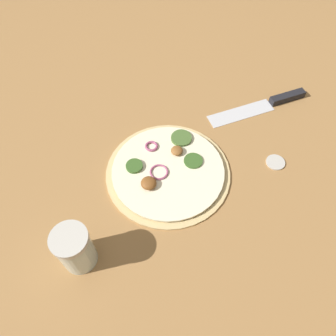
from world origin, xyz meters
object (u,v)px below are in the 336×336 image
Objects in this scene: pizza at (168,171)px; loose_cap at (276,162)px; knife at (272,102)px; spice_jar at (75,249)px.

pizza is 6.45× the size of loose_cap.
pizza is at bearing -105.68° from loose_cap.
knife is 2.68× the size of spice_jar.
knife is (-0.10, 0.32, -0.00)m from pizza.
knife reaches higher than loose_cap.
pizza reaches higher than knife.
spice_jar is (0.12, -0.22, 0.04)m from pizza.
pizza is 1.02× the size of knife.
spice_jar is at bearing 22.11° from knife.
pizza is 2.74× the size of spice_jar.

